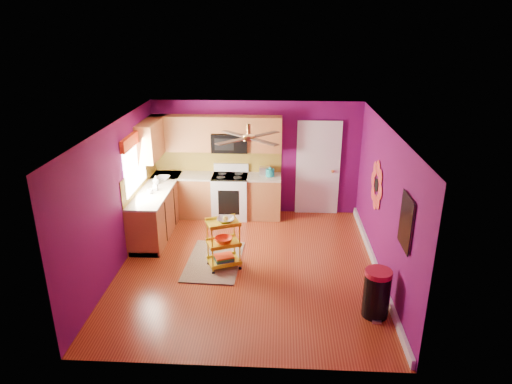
{
  "coord_description": "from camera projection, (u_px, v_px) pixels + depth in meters",
  "views": [
    {
      "loc": [
        0.51,
        -7.07,
        4.1
      ],
      "look_at": [
        0.11,
        0.4,
        1.25
      ],
      "focal_mm": 32.0,
      "sensor_mm": 36.0,
      "label": 1
    }
  ],
  "objects": [
    {
      "name": "rolling_cart",
      "position": [
        224.0,
        242.0,
        7.86
      ],
      "size": [
        0.65,
        0.57,
        0.98
      ],
      "color": "yellow",
      "rests_on": "ground"
    },
    {
      "name": "toaster",
      "position": [
        264.0,
        171.0,
        9.84
      ],
      "size": [
        0.22,
        0.15,
        0.18
      ],
      "primitive_type": "cube",
      "color": "beige",
      "rests_on": "lower_cabinets"
    },
    {
      "name": "shag_rug",
      "position": [
        214.0,
        261.0,
        8.22
      ],
      "size": [
        1.0,
        1.56,
        0.02
      ],
      "primitive_type": "cube",
      "rotation": [
        0.0,
        0.0,
        -0.04
      ],
      "color": "black",
      "rests_on": "ground"
    },
    {
      "name": "lower_cabinets",
      "position": [
        191.0,
        203.0,
        9.69
      ],
      "size": [
        2.81,
        2.31,
        0.94
      ],
      "color": "brown",
      "rests_on": "ground"
    },
    {
      "name": "ceiling_fan",
      "position": [
        249.0,
        137.0,
        7.45
      ],
      "size": [
        1.01,
        1.01,
        0.26
      ],
      "color": "#BF8C3F",
      "rests_on": "ground"
    },
    {
      "name": "left_window",
      "position": [
        134.0,
        153.0,
        8.55
      ],
      "size": [
        0.08,
        1.35,
        1.08
      ],
      "color": "white",
      "rests_on": "ground"
    },
    {
      "name": "soap_bottle_a",
      "position": [
        155.0,
        186.0,
        8.93
      ],
      "size": [
        0.08,
        0.09,
        0.19
      ],
      "primitive_type": "imported",
      "color": "#EA3F72",
      "rests_on": "lower_cabinets"
    },
    {
      "name": "ground",
      "position": [
        249.0,
        266.0,
        8.08
      ],
      "size": [
        5.0,
        5.0,
        0.0
      ],
      "primitive_type": "plane",
      "color": "maroon",
      "rests_on": "ground"
    },
    {
      "name": "right_wall_art",
      "position": [
        388.0,
        200.0,
        7.14
      ],
      "size": [
        0.04,
        2.74,
        1.04
      ],
      "color": "black",
      "rests_on": "ground"
    },
    {
      "name": "soap_bottle_b",
      "position": [
        156.0,
        180.0,
        9.28
      ],
      "size": [
        0.14,
        0.14,
        0.18
      ],
      "primitive_type": "imported",
      "color": "white",
      "rests_on": "lower_cabinets"
    },
    {
      "name": "upper_cabinetry",
      "position": [
        196.0,
        136.0,
        9.53
      ],
      "size": [
        2.8,
        2.3,
        1.26
      ],
      "color": "brown",
      "rests_on": "ground"
    },
    {
      "name": "panel_door",
      "position": [
        318.0,
        169.0,
        9.95
      ],
      "size": [
        0.95,
        0.11,
        2.15
      ],
      "color": "white",
      "rests_on": "ground"
    },
    {
      "name": "counter_cup",
      "position": [
        150.0,
        191.0,
        8.8
      ],
      "size": [
        0.11,
        0.11,
        0.09
      ],
      "primitive_type": "imported",
      "color": "white",
      "rests_on": "lower_cabinets"
    },
    {
      "name": "electric_range",
      "position": [
        230.0,
        196.0,
        9.96
      ],
      "size": [
        0.76,
        0.66,
        1.13
      ],
      "color": "white",
      "rests_on": "ground"
    },
    {
      "name": "trash_can",
      "position": [
        377.0,
        293.0,
        6.62
      ],
      "size": [
        0.41,
        0.44,
        0.74
      ],
      "color": "black",
      "rests_on": "ground"
    },
    {
      "name": "room_envelope",
      "position": [
        250.0,
        179.0,
        7.5
      ],
      "size": [
        4.54,
        5.04,
        2.52
      ],
      "color": "#600B51",
      "rests_on": "ground"
    },
    {
      "name": "teal_kettle",
      "position": [
        270.0,
        173.0,
        9.74
      ],
      "size": [
        0.18,
        0.18,
        0.21
      ],
      "color": "teal",
      "rests_on": "lower_cabinets"
    },
    {
      "name": "counter_dish",
      "position": [
        163.0,
        178.0,
        9.56
      ],
      "size": [
        0.28,
        0.28,
        0.07
      ],
      "primitive_type": "imported",
      "color": "white",
      "rests_on": "lower_cabinets"
    }
  ]
}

